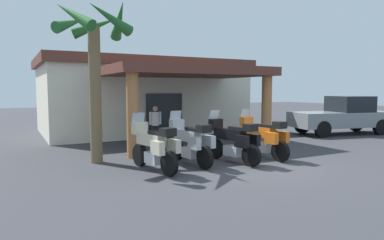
{
  "coord_description": "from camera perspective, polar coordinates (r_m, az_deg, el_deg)",
  "views": [
    {
      "loc": [
        -6.61,
        -8.13,
        2.29
      ],
      "look_at": [
        -0.73,
        2.72,
        1.2
      ],
      "focal_mm": 32.37,
      "sensor_mm": 36.0,
      "label": 1
    }
  ],
  "objects": [
    {
      "name": "palm_tree_roadside",
      "position": [
        11.22,
        -15.74,
        11.42
      ],
      "size": [
        2.36,
        2.45,
        5.02
      ],
      "color": "brown",
      "rests_on": "ground_plane"
    },
    {
      "name": "motorcycle_black",
      "position": [
        10.92,
        6.77,
        -3.37
      ],
      "size": [
        0.9,
        2.19,
        1.61
      ],
      "rotation": [
        0.0,
        0.0,
        1.77
      ],
      "color": "black",
      "rests_on": "ground_plane"
    },
    {
      "name": "motorcycle_silver",
      "position": [
        10.58,
        -0.28,
        -3.61
      ],
      "size": [
        0.74,
        2.21,
        1.61
      ],
      "rotation": [
        0.0,
        0.0,
        1.67
      ],
      "color": "black",
      "rests_on": "ground_plane"
    },
    {
      "name": "motorcycle_orange",
      "position": [
        11.8,
        11.6,
        -2.8
      ],
      "size": [
        0.78,
        2.21,
        1.61
      ],
      "rotation": [
        0.0,
        0.0,
        1.7
      ],
      "color": "black",
      "rests_on": "ground_plane"
    },
    {
      "name": "pedestrian",
      "position": [
        14.5,
        -6.06,
        -0.4
      ],
      "size": [
        0.53,
        0.32,
        1.6
      ],
      "rotation": [
        0.0,
        0.0,
        1.56
      ],
      "color": "black",
      "rests_on": "ground_plane"
    },
    {
      "name": "motel_building",
      "position": [
        19.19,
        -8.23,
        4.08
      ],
      "size": [
        10.61,
        11.14,
        3.85
      ],
      "rotation": [
        0.0,
        0.0,
        -0.01
      ],
      "color": "silver",
      "rests_on": "ground_plane"
    },
    {
      "name": "ground_plane",
      "position": [
        10.73,
        10.51,
        -7.37
      ],
      "size": [
        80.0,
        80.0,
        0.0
      ],
      "primitive_type": "plane",
      "color": "#38383D"
    },
    {
      "name": "pickup_truck_gray",
      "position": [
        19.38,
        23.62,
        0.62
      ],
      "size": [
        5.49,
        2.98,
        1.95
      ],
      "rotation": [
        0.0,
        0.0,
        -0.22
      ],
      "color": "black",
      "rests_on": "ground_plane"
    },
    {
      "name": "motorcycle_cream",
      "position": [
        9.79,
        -6.29,
        -4.34
      ],
      "size": [
        0.86,
        2.2,
        1.61
      ],
      "rotation": [
        0.0,
        0.0,
        1.74
      ],
      "color": "black",
      "rests_on": "ground_plane"
    }
  ]
}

